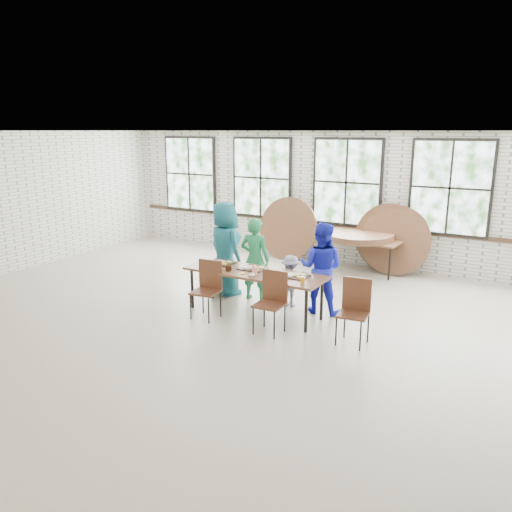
{
  "coord_description": "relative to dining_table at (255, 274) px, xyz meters",
  "views": [
    {
      "loc": [
        3.91,
        -6.29,
        3.0
      ],
      "look_at": [
        0.0,
        0.4,
        1.05
      ],
      "focal_mm": 35.0,
      "sensor_mm": 36.0,
      "label": 1
    }
  ],
  "objects": [
    {
      "name": "round_tops_stacked",
      "position": [
        0.62,
        3.34,
        0.12
      ],
      "size": [
        1.5,
        1.5,
        0.13
      ],
      "color": "brown",
      "rests_on": "storage_table"
    },
    {
      "name": "storage_table",
      "position": [
        0.62,
        3.34,
        -0.0
      ],
      "size": [
        1.86,
        0.89,
        0.74
      ],
      "rotation": [
        0.0,
        0.0,
        -0.08
      ],
      "color": "brown",
      "rests_on": "ground"
    },
    {
      "name": "round_tops_leaning",
      "position": [
        0.44,
        3.64,
        0.05
      ],
      "size": [
        4.05,
        0.41,
        1.5
      ],
      "color": "brown",
      "rests_on": "ground"
    },
    {
      "name": "adult_green",
      "position": [
        -0.38,
        0.65,
        0.07
      ],
      "size": [
        0.59,
        0.42,
        1.51
      ],
      "primitive_type": "imported",
      "rotation": [
        0.0,
        0.0,
        3.25
      ],
      "color": "#217D49",
      "rests_on": "ground"
    },
    {
      "name": "chair_spare",
      "position": [
        1.83,
        -0.26,
        -0.13
      ],
      "size": [
        0.46,
        0.45,
        0.95
      ],
      "rotation": [
        0.0,
        0.0,
        0.12
      ],
      "color": "#542D1C",
      "rests_on": "ground"
    },
    {
      "name": "room",
      "position": [
        0.11,
        3.89,
        1.14
      ],
      "size": [
        12.0,
        12.0,
        12.0
      ],
      "color": "#B9AD93",
      "rests_on": "ground"
    },
    {
      "name": "chair_near_left",
      "position": [
        -0.6,
        -0.49,
        -0.13
      ],
      "size": [
        0.47,
        0.46,
        0.95
      ],
      "rotation": [
        0.0,
        0.0,
        0.13
      ],
      "color": "#542D1C",
      "rests_on": "ground"
    },
    {
      "name": "toddler",
      "position": [
        0.34,
        0.65,
        -0.23
      ],
      "size": [
        0.59,
        0.34,
        0.91
      ],
      "primitive_type": "imported",
      "rotation": [
        0.0,
        0.0,
        3.14
      ],
      "color": "#181239",
      "rests_on": "ground"
    },
    {
      "name": "adult_blue",
      "position": [
        0.91,
        0.65,
        0.08
      ],
      "size": [
        0.81,
        0.66,
        1.55
      ],
      "primitive_type": "imported",
      "rotation": [
        0.0,
        0.0,
        3.24
      ],
      "color": "#1B24BF",
      "rests_on": "ground"
    },
    {
      "name": "tabletop_clutter",
      "position": [
        0.09,
        -0.04,
        0.08
      ],
      "size": [
        1.99,
        0.63,
        0.11
      ],
      "color": "black",
      "rests_on": "dining_table"
    },
    {
      "name": "dining_table",
      "position": [
        0.0,
        0.0,
        0.0
      ],
      "size": [
        2.41,
        0.82,
        0.74
      ],
      "rotation": [
        0.0,
        0.0,
        -0.01
      ],
      "color": "brown",
      "rests_on": "ground"
    },
    {
      "name": "adult_teal",
      "position": [
        -1.02,
        0.65,
        0.19
      ],
      "size": [
        1.01,
        0.86,
        1.75
      ],
      "primitive_type": "imported",
      "rotation": [
        0.0,
        0.0,
        2.72
      ],
      "color": "#1B6A69",
      "rests_on": "ground"
    },
    {
      "name": "chair_near_right",
      "position": [
        0.61,
        -0.51,
        -0.13
      ],
      "size": [
        0.43,
        0.41,
        0.95
      ],
      "rotation": [
        0.0,
        0.0,
        0.02
      ],
      "color": "#542D1C",
      "rests_on": "ground"
    }
  ]
}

